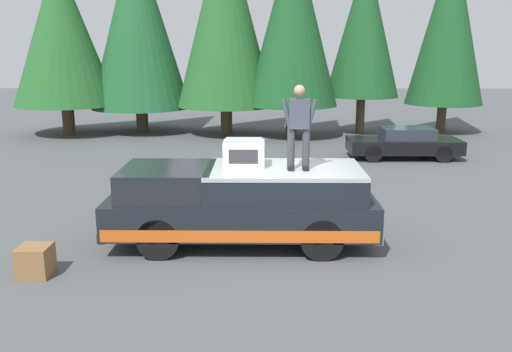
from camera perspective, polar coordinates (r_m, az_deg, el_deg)
The scene contains 12 objects.
ground_plane at distance 11.15m, azimuth 2.06°, elevation -7.83°, with size 90.00×90.00×0.00m, color #4C4F51.
pickup_truck at distance 11.22m, azimuth -1.53°, elevation -2.96°, with size 2.01×5.54×1.65m.
compressor_unit at distance 11.12m, azimuth -1.29°, elevation 2.47°, with size 0.65×0.84×0.56m.
person_on_truck_bed at distance 10.70m, azimuth 4.57°, elevation 5.39°, with size 0.29×0.72×1.69m.
parked_car_black at distance 20.82m, azimuth 15.45°, elevation 3.39°, with size 1.64×4.10×1.16m.
wooden_crate at distance 10.64m, azimuth -22.36°, elevation -8.32°, with size 0.56×0.56×0.56m, color olive.
conifer_far_left at distance 27.63m, azimuth 19.78°, elevation 15.11°, with size 3.62×3.62×9.04m.
conifer_left at distance 26.33m, azimuth 11.40°, elevation 15.34°, with size 3.44×3.44×8.31m.
conifer_center_left at distance 24.80m, azimuth 3.92°, elevation 16.29°, with size 4.14×4.14×9.12m.
conifer_center_right at distance 25.53m, azimuth -3.30°, elevation 16.87°, with size 4.54×4.54×9.81m.
conifer_right at distance 27.00m, azimuth -12.46°, elevation 15.74°, with size 4.78×4.78×9.37m.
conifer_far_right at distance 27.07m, azimuth -19.94°, elevation 14.19°, with size 4.71×4.71×8.14m.
Camera 1 is at (-10.38, 0.29, 4.04)m, focal length 37.73 mm.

